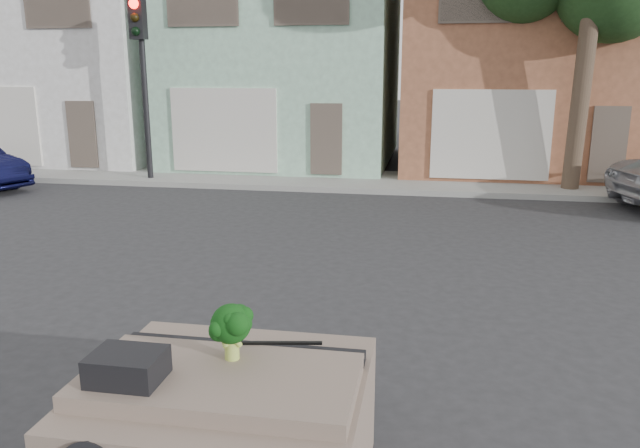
# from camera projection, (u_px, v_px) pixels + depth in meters

# --- Properties ---
(ground_plane) EXTENTS (120.00, 120.00, 0.00)m
(ground_plane) POSITION_uv_depth(u_px,v_px,m) (308.00, 337.00, 7.62)
(ground_plane) COLOR #303033
(ground_plane) RESTS_ON ground
(sidewalk) EXTENTS (40.00, 3.00, 0.15)m
(sidewalk) POSITION_uv_depth(u_px,v_px,m) (380.00, 182.00, 17.63)
(sidewalk) COLOR gray
(sidewalk) RESTS_ON ground
(townhouse_white) EXTENTS (7.20, 8.20, 7.55)m
(townhouse_white) POSITION_uv_depth(u_px,v_px,m) (86.00, 52.00, 22.43)
(townhouse_white) COLOR white
(townhouse_white) RESTS_ON ground
(townhouse_mint) EXTENTS (7.20, 8.20, 7.55)m
(townhouse_mint) POSITION_uv_depth(u_px,v_px,m) (289.00, 51.00, 21.15)
(townhouse_mint) COLOR #A0D0B2
(townhouse_mint) RESTS_ON ground
(townhouse_tan) EXTENTS (7.20, 8.20, 7.55)m
(townhouse_tan) POSITION_uv_depth(u_px,v_px,m) (519.00, 50.00, 19.87)
(townhouse_tan) COLOR #9B5D3F
(townhouse_tan) RESTS_ON ground
(traffic_signal) EXTENTS (0.40, 0.40, 5.10)m
(traffic_signal) POSITION_uv_depth(u_px,v_px,m) (143.00, 92.00, 17.18)
(traffic_signal) COLOR black
(traffic_signal) RESTS_ON ground
(tree_near) EXTENTS (4.40, 4.00, 8.50)m
(tree_near) POSITION_uv_depth(u_px,v_px,m) (588.00, 23.00, 15.10)
(tree_near) COLOR #1D3D19
(tree_near) RESTS_ON ground
(car_dashboard) EXTENTS (2.00, 1.80, 1.12)m
(car_dashboard) POSITION_uv_depth(u_px,v_px,m) (229.00, 433.00, 4.62)
(car_dashboard) COLOR #7C695C
(car_dashboard) RESTS_ON ground
(instrument_hump) EXTENTS (0.48, 0.38, 0.20)m
(instrument_hump) POSITION_uv_depth(u_px,v_px,m) (127.00, 367.00, 4.22)
(instrument_hump) COLOR black
(instrument_hump) RESTS_ON car_dashboard
(wiper_arm) EXTENTS (0.69, 0.15, 0.02)m
(wiper_arm) POSITION_uv_depth(u_px,v_px,m) (277.00, 343.00, 4.79)
(wiper_arm) COLOR black
(wiper_arm) RESTS_ON car_dashboard
(broccoli) EXTENTS (0.48, 0.48, 0.43)m
(broccoli) POSITION_uv_depth(u_px,v_px,m) (231.00, 331.00, 4.51)
(broccoli) COLOR #0C330C
(broccoli) RESTS_ON car_dashboard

